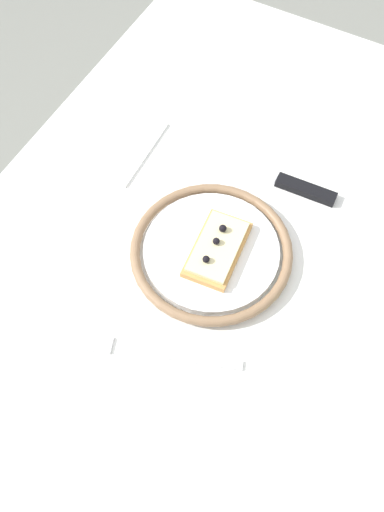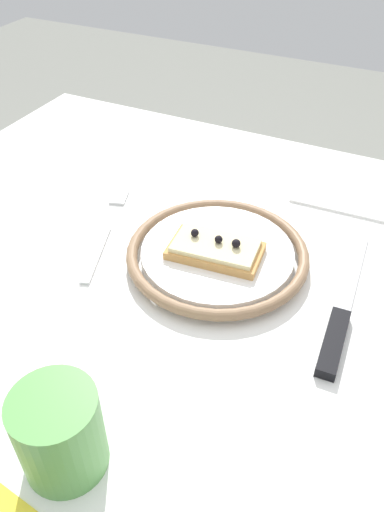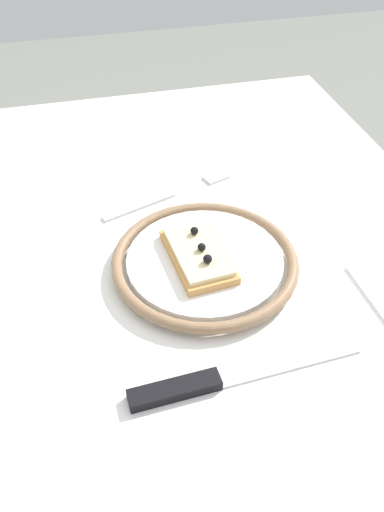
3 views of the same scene
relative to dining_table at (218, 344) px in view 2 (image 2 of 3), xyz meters
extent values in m
cube|color=white|center=(0.00, 0.00, 0.11)|extent=(1.00, 0.73, 0.03)
cylinder|color=#4C4742|center=(-0.44, 0.31, -0.27)|extent=(0.05, 0.05, 0.74)
cylinder|color=white|center=(-0.02, 0.02, 0.13)|extent=(0.19, 0.19, 0.02)
torus|color=#8C6B4C|center=(-0.02, 0.02, 0.13)|extent=(0.22, 0.22, 0.01)
cube|color=tan|center=(-0.02, 0.02, 0.14)|extent=(0.11, 0.07, 0.01)
cube|color=beige|center=(-0.02, 0.02, 0.15)|extent=(0.10, 0.06, 0.01)
sphere|color=black|center=(-0.04, 0.02, 0.16)|extent=(0.01, 0.01, 0.01)
sphere|color=black|center=(0.01, 0.02, 0.16)|extent=(0.01, 0.01, 0.01)
sphere|color=black|center=(-0.01, 0.02, 0.16)|extent=(0.01, 0.01, 0.01)
cube|color=silver|center=(0.14, 0.07, 0.12)|extent=(0.03, 0.15, 0.00)
cube|color=black|center=(0.14, -0.05, 0.13)|extent=(0.02, 0.09, 0.01)
cube|color=silver|center=(-0.16, -0.03, 0.12)|extent=(0.05, 0.11, 0.00)
cube|color=silver|center=(-0.20, 0.09, 0.12)|extent=(0.03, 0.04, 0.00)
cylinder|color=#599E4C|center=(-0.03, -0.27, 0.16)|extent=(0.07, 0.07, 0.08)
cube|color=white|center=(0.09, 0.26, 0.12)|extent=(0.14, 0.14, 0.00)
camera|label=1|loc=(-0.36, -0.13, 0.79)|focal=39.29mm
camera|label=2|loc=(0.16, -0.41, 0.53)|focal=35.59mm
camera|label=3|loc=(0.43, -0.10, 0.56)|focal=37.31mm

